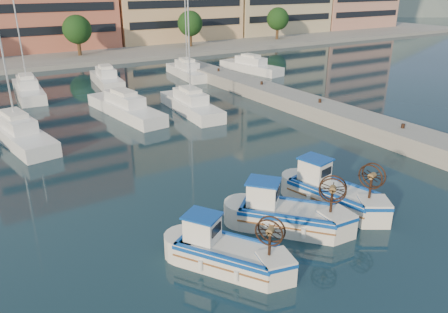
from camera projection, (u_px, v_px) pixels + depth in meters
ground at (323, 240)px, 18.94m from camera, size 300.00×300.00×0.00m
quay at (378, 129)px, 31.42m from camera, size 3.00×60.00×1.20m
hill_east at (385, 10)px, 174.49m from camera, size 160.00×160.00×50.00m
yacht_marina at (87, 100)px, 39.38m from camera, size 41.44×23.37×11.50m
fishing_boat_a at (225, 251)px, 16.94m from camera, size 3.61×4.31×2.63m
fishing_boat_b at (285, 213)px, 19.58m from camera, size 4.24×4.48×2.83m
fishing_boat_c at (331, 192)px, 21.56m from camera, size 2.77×4.74×2.87m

